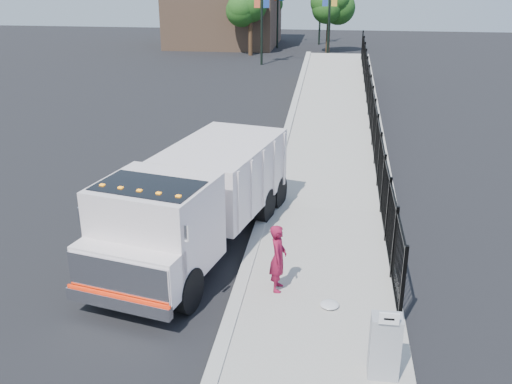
# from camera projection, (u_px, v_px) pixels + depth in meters

# --- Properties ---
(ground) EXTENTS (120.00, 120.00, 0.00)m
(ground) POSITION_uv_depth(u_px,v_px,m) (247.00, 271.00, 14.31)
(ground) COLOR black
(ground) RESTS_ON ground
(sidewalk) EXTENTS (3.55, 12.00, 0.12)m
(sidewalk) POSITION_uv_depth(u_px,v_px,m) (321.00, 321.00, 12.20)
(sidewalk) COLOR #9E998E
(sidewalk) RESTS_ON ground
(curb) EXTENTS (0.30, 12.00, 0.16)m
(curb) POSITION_uv_depth(u_px,v_px,m) (232.00, 313.00, 12.44)
(curb) COLOR #ADAAA3
(curb) RESTS_ON ground
(ramp) EXTENTS (3.95, 24.06, 3.19)m
(ramp) POSITION_uv_depth(u_px,v_px,m) (337.00, 118.00, 28.77)
(ramp) COLOR #9E998E
(ramp) RESTS_ON ground
(iron_fence) EXTENTS (0.10, 28.00, 1.80)m
(iron_fence) POSITION_uv_depth(u_px,v_px,m) (371.00, 122.00, 24.58)
(iron_fence) COLOR black
(iron_fence) RESTS_ON ground
(truck) EXTENTS (4.14, 8.23, 2.70)m
(truck) POSITION_uv_depth(u_px,v_px,m) (196.00, 198.00, 14.85)
(truck) COLOR black
(truck) RESTS_ON ground
(worker) EXTENTS (0.39, 0.59, 1.62)m
(worker) POSITION_uv_depth(u_px,v_px,m) (278.00, 258.00, 13.00)
(worker) COLOR maroon
(worker) RESTS_ON sidewalk
(utility_cabinet) EXTENTS (0.55, 0.40, 1.25)m
(utility_cabinet) POSITION_uv_depth(u_px,v_px,m) (385.00, 346.00, 10.27)
(utility_cabinet) COLOR gray
(utility_cabinet) RESTS_ON sidewalk
(arrow_sign) EXTENTS (0.35, 0.04, 0.22)m
(arrow_sign) POSITION_uv_depth(u_px,v_px,m) (389.00, 319.00, 9.80)
(arrow_sign) COLOR white
(arrow_sign) RESTS_ON utility_cabinet
(debris) EXTENTS (0.43, 0.43, 0.11)m
(debris) POSITION_uv_depth(u_px,v_px,m) (329.00, 304.00, 12.58)
(debris) COLOR silver
(debris) RESTS_ON sidewalk
(light_pole_0) EXTENTS (3.77, 0.22, 8.00)m
(light_pole_0) POSITION_uv_depth(u_px,v_px,m) (266.00, 6.00, 42.98)
(light_pole_0) COLOR black
(light_pole_0) RESTS_ON ground
(light_pole_1) EXTENTS (3.78, 0.22, 8.00)m
(light_pole_1) POSITION_uv_depth(u_px,v_px,m) (326.00, 5.00, 44.88)
(light_pole_1) COLOR black
(light_pole_1) RESTS_ON ground
(tree_0) EXTENTS (2.99, 2.99, 5.49)m
(tree_0) POSITION_uv_depth(u_px,v_px,m) (250.00, 7.00, 47.93)
(tree_0) COLOR #382314
(tree_0) RESTS_ON ground
(tree_1) EXTENTS (2.68, 2.68, 5.34)m
(tree_1) POSITION_uv_depth(u_px,v_px,m) (329.00, 6.00, 49.40)
(tree_1) COLOR #382314
(tree_1) RESTS_ON ground
(tree_2) EXTENTS (2.49, 2.49, 5.25)m
(tree_2) POSITION_uv_depth(u_px,v_px,m) (270.00, 0.00, 58.79)
(tree_2) COLOR #382314
(tree_2) RESTS_ON ground
(building) EXTENTS (10.00, 10.00, 8.00)m
(building) POSITION_uv_depth(u_px,v_px,m) (224.00, 2.00, 54.53)
(building) COLOR #8C664C
(building) RESTS_ON ground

